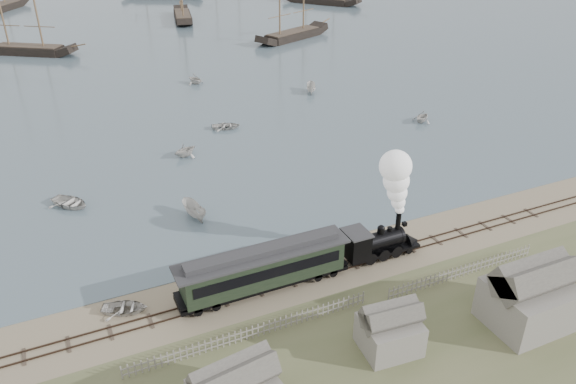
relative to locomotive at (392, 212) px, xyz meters
name	(u,v)px	position (x,y,z in m)	size (l,w,h in m)	color
ground	(293,265)	(-8.61, 2.00, -4.46)	(600.00, 600.00, 0.00)	gray
rail_track	(303,278)	(-8.61, 0.00, -4.42)	(120.00, 1.80, 0.16)	#35261C
picket_fence_west	(253,338)	(-15.11, -5.00, -4.46)	(19.00, 0.10, 1.20)	slate
picket_fence_east	(462,276)	(3.89, -5.50, -4.46)	(15.00, 0.10, 1.20)	slate
shed_mid	(388,348)	(-6.61, -10.00, -4.46)	(4.00, 3.50, 3.60)	slate
shed_right	(523,322)	(4.39, -12.00, -4.46)	(6.00, 5.00, 5.10)	slate
locomotive	(392,212)	(0.00, 0.00, 0.00)	(7.77, 2.90, 9.68)	black
passenger_coach	(263,267)	(-12.19, 0.00, -2.23)	(14.57, 2.81, 3.54)	black
beached_dinghy	(125,308)	(-23.17, 1.93, -4.09)	(3.57, 2.55, 0.74)	beige
rowboat_0	(70,202)	(-25.29, 21.03, -3.94)	(4.43, 3.16, 0.92)	beige
rowboat_1	(185,150)	(-11.04, 28.13, -3.56)	(3.21, 2.77, 1.69)	beige
rowboat_2	(194,211)	(-14.19, 13.51, -3.65)	(3.90, 1.47, 1.50)	beige
rowboat_3	(226,126)	(-3.53, 34.59, -4.00)	(3.91, 2.79, 0.81)	beige
rowboat_4	(422,116)	(22.50, 25.41, -3.58)	(3.13, 2.70, 1.65)	beige
rowboat_5	(311,88)	(14.09, 43.63, -3.68)	(3.77, 1.42, 1.45)	beige
rowboat_7	(195,79)	(-1.64, 55.82, -3.53)	(3.32, 2.87, 1.75)	beige
schooner_2	(18,2)	(-26.25, 88.30, 5.60)	(19.24, 4.44, 20.00)	black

